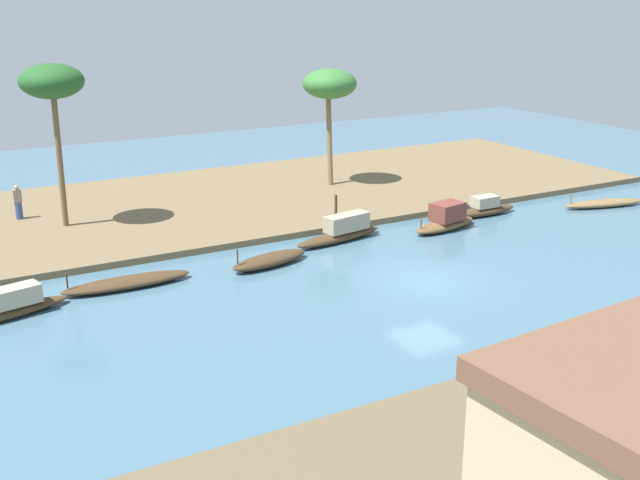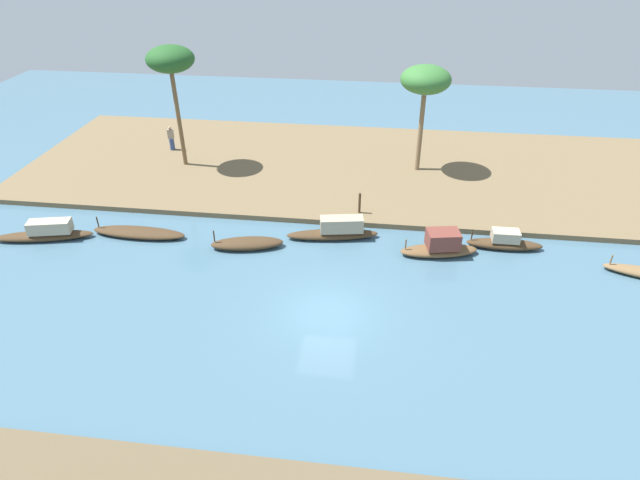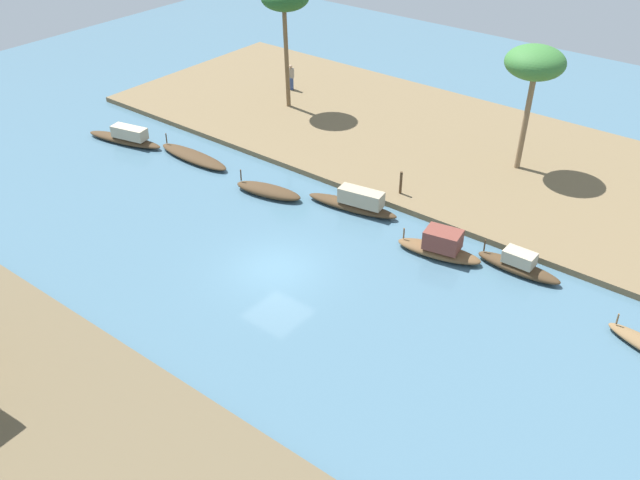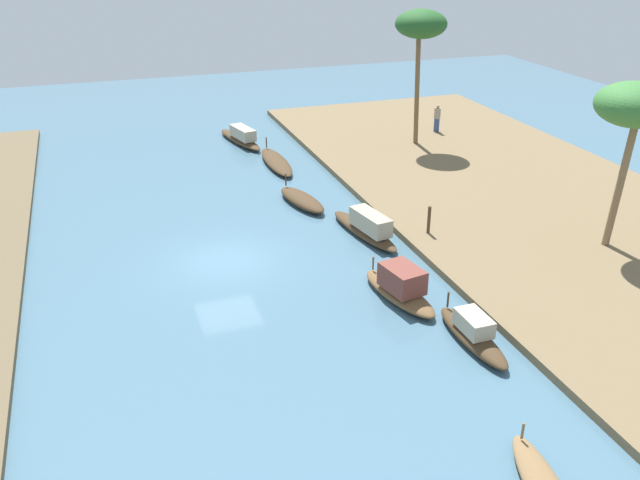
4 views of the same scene
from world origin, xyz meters
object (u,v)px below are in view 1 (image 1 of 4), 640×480
at_px(palm_tree_left_far, 52,84).
at_px(sampan_with_tall_canopy, 342,231).
at_px(person_on_near_bank, 18,204).
at_px(palm_tree_left_near, 330,85).
at_px(sampan_upstream_small, 127,282).
at_px(sampan_with_red_awning, 446,219).
at_px(sampan_downstream_large, 485,208).
at_px(mooring_post, 336,207).
at_px(sampan_midstream, 270,260).
at_px(sampan_open_hull, 2,309).
at_px(sampan_near_left_bank, 604,203).

bearing_deg(palm_tree_left_far, sampan_with_tall_canopy, 145.18).
distance_m(person_on_near_bank, palm_tree_left_near, 17.86).
xyz_separation_m(sampan_with_tall_canopy, palm_tree_left_near, (-4.45, -8.97, 5.56)).
relative_size(sampan_upstream_small, palm_tree_left_near, 0.77).
xyz_separation_m(sampan_with_red_awning, sampan_upstream_small, (15.80, 0.20, -0.30)).
height_order(sampan_downstream_large, mooring_post, mooring_post).
xyz_separation_m(sampan_with_tall_canopy, sampan_midstream, (4.44, 1.52, -0.21)).
height_order(sampan_open_hull, sampan_downstream_large, sampan_open_hull).
xyz_separation_m(palm_tree_left_near, palm_tree_left_far, (15.37, 1.38, 1.04)).
relative_size(sampan_midstream, sampan_upstream_small, 0.76).
height_order(sampan_midstream, person_on_near_bank, person_on_near_bank).
bearing_deg(sampan_downstream_large, mooring_post, -17.33).
height_order(sampan_with_tall_canopy, sampan_near_left_bank, sampan_with_tall_canopy).
xyz_separation_m(sampan_with_tall_canopy, sampan_upstream_small, (10.44, 1.11, -0.25)).
height_order(sampan_with_red_awning, person_on_near_bank, person_on_near_bank).
relative_size(sampan_open_hull, mooring_post, 4.26).
relative_size(sampan_open_hull, sampan_with_red_awning, 1.28).
relative_size(sampan_with_tall_canopy, sampan_upstream_small, 0.97).
bearing_deg(sampan_open_hull, sampan_downstream_large, 172.27).
xyz_separation_m(sampan_open_hull, mooring_post, (-16.21, -4.43, 0.52)).
relative_size(sampan_near_left_bank, sampan_midstream, 1.26).
distance_m(sampan_downstream_large, person_on_near_bank, 23.54).
xyz_separation_m(sampan_with_red_awning, palm_tree_left_near, (0.91, -9.88, 5.52)).
bearing_deg(sampan_near_left_bank, mooring_post, -2.75).
xyz_separation_m(sampan_downstream_large, palm_tree_left_far, (19.59, -7.48, 6.70)).
bearing_deg(sampan_upstream_small, palm_tree_left_far, -85.95).
relative_size(sampan_near_left_bank, sampan_upstream_small, 0.95).
distance_m(sampan_with_red_awning, sampan_upstream_small, 15.80).
bearing_deg(sampan_near_left_bank, sampan_upstream_small, 11.91).
xyz_separation_m(sampan_upstream_small, palm_tree_left_far, (0.48, -8.71, 6.86)).
xyz_separation_m(sampan_midstream, palm_tree_left_far, (6.48, -9.11, 6.82)).
bearing_deg(mooring_post, sampan_downstream_large, 163.26).
bearing_deg(mooring_post, person_on_near_bank, -28.97).
distance_m(sampan_with_red_awning, person_on_near_bank, 21.09).
height_order(sampan_midstream, palm_tree_left_far, palm_tree_left_far).
height_order(sampan_downstream_large, sampan_with_red_awning, sampan_with_red_awning).
height_order(sampan_open_hull, sampan_midstream, sampan_midstream).
bearing_deg(person_on_near_bank, palm_tree_left_near, 172.41).
bearing_deg(palm_tree_left_far, sampan_midstream, 125.42).
bearing_deg(mooring_post, sampan_near_left_bank, 163.99).
relative_size(sampan_midstream, sampan_with_red_awning, 0.95).
relative_size(person_on_near_bank, palm_tree_left_far, 0.22).
bearing_deg(sampan_with_red_awning, sampan_open_hull, -7.46).
bearing_deg(sampan_with_red_awning, sampan_downstream_large, -173.40).
distance_m(sampan_open_hull, sampan_near_left_bank, 30.57).
bearing_deg(sampan_with_red_awning, palm_tree_left_near, -95.36).
xyz_separation_m(sampan_downstream_large, mooring_post, (7.60, -2.29, 0.54)).
distance_m(sampan_open_hull, sampan_with_tall_canopy, 15.28).
bearing_deg(sampan_upstream_small, sampan_downstream_large, -175.42).
xyz_separation_m(sampan_open_hull, palm_tree_left_near, (-19.59, -11.01, 5.63)).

